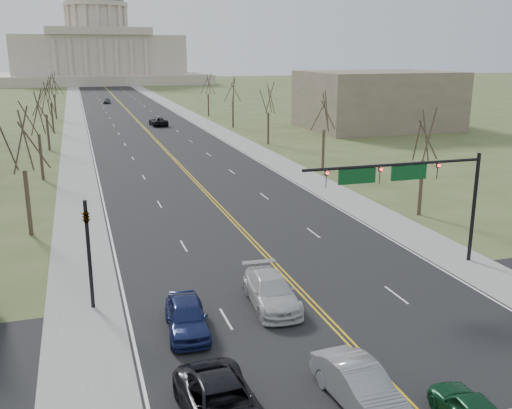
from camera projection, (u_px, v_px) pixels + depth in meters
road at (132, 116)px, 123.04m from camera, size 20.00×380.00×0.01m
cross_road at (348, 341)px, 27.22m from camera, size 120.00×14.00×0.01m
sidewalk_left at (74, 117)px, 119.57m from camera, size 4.00×380.00×0.03m
sidewalk_right at (187, 114)px, 126.51m from camera, size 4.00×380.00×0.03m
center_line at (132, 115)px, 123.04m from camera, size 0.42×380.00×0.01m
edge_line_left at (85, 117)px, 120.20m from camera, size 0.15×380.00×0.01m
edge_line_right at (177, 114)px, 125.88m from camera, size 0.15×380.00×0.01m
capitol at (99, 50)px, 248.26m from camera, size 90.00×60.00×50.00m
signal_mast at (408, 181)px, 34.79m from camera, size 12.12×0.44×7.20m
signal_left at (88, 242)px, 29.84m from camera, size 0.32×0.36×6.00m
tree_r_0 at (425, 138)px, 46.59m from camera, size 3.74×3.74×8.50m
tree_l_0 at (22, 144)px, 41.21m from camera, size 3.96×3.96×9.00m
tree_r_1 at (324, 113)px, 65.02m from camera, size 3.74×3.74×8.50m
tree_l_1 at (37, 115)px, 59.64m from camera, size 3.96×3.96×9.00m
tree_r_2 at (268, 100)px, 83.45m from camera, size 3.74×3.74×8.50m
tree_l_2 at (45, 100)px, 78.06m from camera, size 3.96×3.96×9.00m
tree_r_3 at (233, 91)px, 101.87m from camera, size 3.74×3.74×8.50m
tree_l_3 at (50, 91)px, 96.49m from camera, size 3.96×3.96×9.00m
tree_r_4 at (208, 85)px, 120.30m from camera, size 3.74×3.74×8.50m
tree_l_4 at (53, 85)px, 114.91m from camera, size 3.96×3.96×9.00m
bldg_right_mass at (376, 100)px, 101.99m from camera, size 25.00×20.00×10.00m
car_sb_inner_lead at (360, 386)px, 22.11m from camera, size 2.21×5.18×1.66m
car_sb_outer_lead at (223, 405)px, 20.91m from camera, size 2.99×5.96×1.62m
car_sb_inner_second at (271, 291)px, 30.83m from camera, size 2.67×5.83×1.65m
car_sb_outer_second at (187, 317)px, 27.88m from camera, size 2.34×4.99×1.65m
car_far_nb at (158, 121)px, 105.88m from camera, size 3.17×6.04×1.62m
car_far_sb at (107, 101)px, 151.38m from camera, size 2.16×4.29×1.40m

